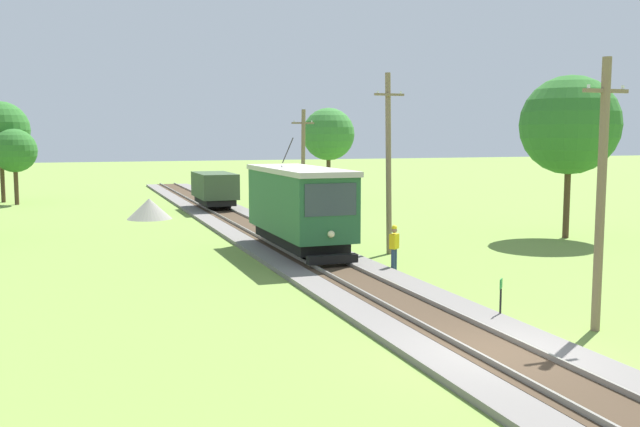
% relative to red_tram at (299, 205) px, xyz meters
% --- Properties ---
extents(ground_plane, '(260.00, 260.00, 0.00)m').
position_rel_red_tram_xyz_m(ground_plane, '(-0.00, -15.31, -2.19)').
color(ground_plane, olive).
extents(track_ballast, '(4.20, 120.00, 0.18)m').
position_rel_red_tram_xyz_m(track_ballast, '(-0.00, -15.31, -2.10)').
color(track_ballast, slate).
rests_on(track_ballast, ground).
extents(sleeper_bed, '(2.04, 120.00, 0.01)m').
position_rel_red_tram_xyz_m(sleeper_bed, '(-0.00, -15.31, -2.01)').
color(sleeper_bed, '#423323').
rests_on(sleeper_bed, track_ballast).
extents(rail_left, '(0.07, 120.00, 0.14)m').
position_rel_red_tram_xyz_m(rail_left, '(-0.72, -15.31, -1.94)').
color(rail_left, gray).
rests_on(rail_left, track_ballast).
extents(rail_right, '(0.07, 120.00, 0.14)m').
position_rel_red_tram_xyz_m(rail_right, '(0.72, -15.31, -1.94)').
color(rail_right, gray).
rests_on(rail_right, track_ballast).
extents(red_tram, '(2.60, 8.54, 4.79)m').
position_rel_red_tram_xyz_m(red_tram, '(0.00, 0.00, 0.00)').
color(red_tram, '#235633').
rests_on(red_tram, rail_right).
extents(freight_car, '(2.40, 5.20, 2.31)m').
position_rel_red_tram_xyz_m(freight_car, '(-0.00, 19.06, -0.64)').
color(freight_car, '#384C33').
rests_on(freight_car, rail_right).
extents(utility_pole_foreground, '(1.40, 0.24, 7.23)m').
position_rel_red_tram_xyz_m(utility_pole_foreground, '(3.82, -14.10, 1.52)').
color(utility_pole_foreground, '#7A664C').
rests_on(utility_pole_foreground, ground).
extents(utility_pole_near_tram, '(1.40, 0.59, 7.92)m').
position_rel_red_tram_xyz_m(utility_pole_near_tram, '(3.82, -0.98, 1.86)').
color(utility_pole_near_tram, '#7A664C').
rests_on(utility_pole_near_tram, ground).
extents(utility_pole_mid, '(1.40, 0.50, 6.75)m').
position_rel_red_tram_xyz_m(utility_pole_mid, '(3.82, 11.03, 1.28)').
color(utility_pole_mid, '#7A664C').
rests_on(utility_pole_mid, ground).
extents(trackside_signal_marker, '(0.21, 0.21, 1.18)m').
position_rel_red_tram_xyz_m(trackside_signal_marker, '(2.05, -12.29, -1.53)').
color(trackside_signal_marker, black).
rests_on(trackside_signal_marker, ground).
extents(gravel_pile, '(2.79, 2.79, 1.30)m').
position_rel_red_tram_xyz_m(gravel_pile, '(-4.80, 15.63, -1.54)').
color(gravel_pile, gray).
rests_on(gravel_pile, ground).
extents(track_worker, '(0.45, 0.42, 1.78)m').
position_rel_red_tram_xyz_m(track_worker, '(2.34, -4.72, -1.21)').
color(track_worker, navy).
rests_on(track_worker, ground).
extents(tree_right_near, '(4.97, 4.97, 8.22)m').
position_rel_red_tram_xyz_m(tree_right_near, '(14.40, 0.27, 3.52)').
color(tree_right_near, '#4C3823').
rests_on(tree_right_near, ground).
extents(tree_left_far, '(4.42, 4.42, 7.83)m').
position_rel_red_tram_xyz_m(tree_left_far, '(-14.38, 30.57, 3.41)').
color(tree_left_far, '#4C3823').
rests_on(tree_left_far, ground).
extents(tree_right_far, '(3.26, 3.26, 5.70)m').
position_rel_red_tram_xyz_m(tree_right_far, '(-13.26, 28.26, 1.86)').
color(tree_right_far, '#4C3823').
rests_on(tree_right_far, ground).
extents(tree_horizon, '(4.02, 4.02, 7.31)m').
position_rel_red_tram_xyz_m(tree_horizon, '(9.44, 21.86, 3.08)').
color(tree_horizon, '#4C3823').
rests_on(tree_horizon, ground).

